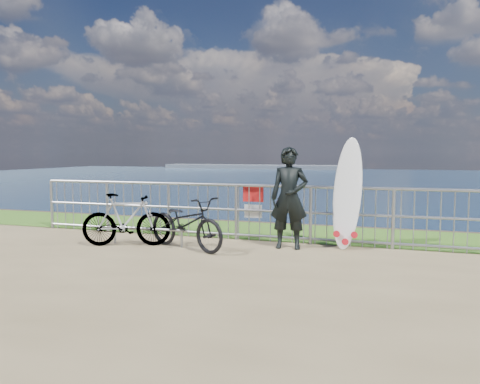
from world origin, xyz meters
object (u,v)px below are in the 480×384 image
(surfer, at_px, (289,198))
(bicycle_far, at_px, (126,220))
(bicycle_near, at_px, (186,223))
(surfboard, at_px, (347,197))

(surfer, bearing_deg, bicycle_far, -171.66)
(surfer, distance_m, bicycle_near, 1.93)
(surfboard, distance_m, bicycle_near, 2.97)
(surfboard, relative_size, bicycle_near, 1.12)
(surfer, relative_size, bicycle_near, 1.01)
(bicycle_near, relative_size, bicycle_far, 1.11)
(surfer, bearing_deg, bicycle_near, -165.40)
(surfboard, height_order, bicycle_far, surfboard)
(surfboard, distance_m, bicycle_far, 4.12)
(surfboard, height_order, bicycle_near, surfboard)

